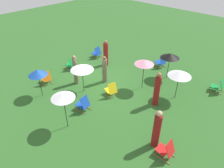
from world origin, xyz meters
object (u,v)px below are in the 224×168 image
Objects in this scene: deckchair_8 at (166,150)px; deckchair_4 at (218,86)px; umbrella_0 at (37,72)px; umbrella_3 at (170,56)px; person_1 at (105,70)px; person_2 at (75,70)px; umbrella_5 at (63,96)px; person_3 at (157,90)px; umbrella_1 at (82,67)px; deckchair_6 at (111,90)px; umbrella_4 at (144,63)px; person_0 at (157,130)px; deckchair_1 at (83,104)px; deckchair_7 at (161,62)px; deckchair_3 at (97,53)px; deckchair_5 at (46,78)px; person_4 at (106,54)px; deckchair_2 at (71,64)px; umbrella_2 at (180,74)px.

deckchair_4 is at bearing 179.70° from deckchair_8.
umbrella_0 is 0.98× the size of umbrella_3.
person_1 is 1.72m from person_2.
person_1 is at bearing -159.32° from umbrella_5.
person_3 is (2.76, 0.96, -0.61)m from umbrella_3.
umbrella_3 is at bearing 149.84° from umbrella_1.
deckchair_6 and deckchair_8 have the same top height.
person_0 reaches higher than umbrella_4.
deckchair_1 is 3.98m from umbrella_4.
umbrella_0 is 5.70m from umbrella_4.
person_3 reaches higher than deckchair_7.
deckchair_3 is 3.69m from person_2.
deckchair_5 is 1.00× the size of deckchair_7.
person_2 is at bearing 45.42° from person_3.
umbrella_4 is at bearing -61.02° from deckchair_4.
person_4 is at bearing 72.96° from deckchair_3.
person_0 is (5.06, 2.45, -0.64)m from umbrella_3.
deckchair_2 is 0.50× the size of umbrella_3.
person_1 is (3.96, -1.45, 0.44)m from deckchair_7.
person_0 reaches higher than umbrella_3.
umbrella_5 reaches higher than deckchair_3.
deckchair_8 is 8.03m from person_4.
person_0 is 7.37m from person_4.
umbrella_4 is 0.97× the size of person_2.
person_1 is (3.04, -2.51, -0.71)m from umbrella_3.
person_3 is (-0.28, 3.47, 0.10)m from person_1.
umbrella_4 is (2.94, 0.62, 1.30)m from deckchair_7.
person_0 is 1.02× the size of person_4.
umbrella_0 reaches higher than deckchair_5.
umbrella_2 is at bearing 43.15° from umbrella_3.
person_3 is (3.68, 2.02, 0.54)m from deckchair_7.
deckchair_7 is (-2.02, 4.25, 0.00)m from deckchair_3.
umbrella_2 is (2.46, 2.50, 1.15)m from deckchair_7.
deckchair_2 is 1.00× the size of deckchair_7.
deckchair_8 is (-0.35, 8.00, 0.00)m from deckchair_5.
deckchair_7 is at bearing -103.81° from deckchair_4.
deckchair_3 is at bearing -166.62° from umbrella_0.
deckchair_2 is at bearing -115.86° from person_4.
deckchair_6 is 1.03× the size of deckchair_8.
deckchair_6 is at bearing 133.24° from umbrella_0.
person_3 reaches higher than deckchair_1.
umbrella_1 is at bearing -60.44° from person_4.
deckchair_1 is 1.86m from deckchair_6.
person_0 is at bearing 84.71° from umbrella_1.
umbrella_5 is 1.10× the size of person_1.
person_0 is at bearing 60.94° from deckchair_3.
umbrella_5 reaches higher than deckchair_4.
deckchair_3 is at bearing 11.50° from person_3.
person_1 reaches higher than deckchair_3.
deckchair_4 is 0.45× the size of person_2.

